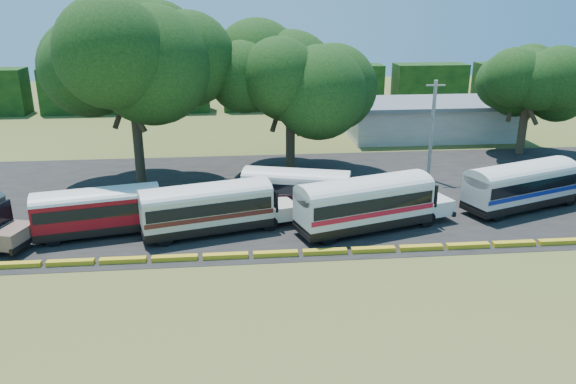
{
  "coord_description": "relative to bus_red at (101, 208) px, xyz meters",
  "views": [
    {
      "loc": [
        -3.76,
        -29.62,
        14.75
      ],
      "look_at": [
        -0.26,
        6.0,
        2.33
      ],
      "focal_mm": 35.0,
      "sensor_mm": 36.0,
      "label": 1
    }
  ],
  "objects": [
    {
      "name": "ground",
      "position": [
        12.5,
        -5.42,
        -1.83
      ],
      "size": [
        160.0,
        160.0,
        0.0
      ],
      "primitive_type": "plane",
      "color": "#40531B",
      "rests_on": "ground"
    },
    {
      "name": "bus_white_blue",
      "position": [
        29.54,
        1.8,
        0.16
      ],
      "size": [
        10.95,
        6.12,
        3.52
      ],
      "rotation": [
        0.0,
        0.0,
        0.35
      ],
      "color": "black",
      "rests_on": "ground"
    },
    {
      "name": "bus_cream_west",
      "position": [
        7.01,
        -0.43,
        0.09
      ],
      "size": [
        10.63,
        5.13,
        3.4
      ],
      "rotation": [
        0.0,
        0.0,
        0.26
      ],
      "color": "black",
      "rests_on": "ground"
    },
    {
      "name": "bus_cream_east",
      "position": [
        13.32,
        3.17,
        -0.07
      ],
      "size": [
        9.73,
        4.79,
        3.11
      ],
      "rotation": [
        0.0,
        0.0,
        -0.27
      ],
      "color": "black",
      "rests_on": "ground"
    },
    {
      "name": "treeline_backdrop",
      "position": [
        12.5,
        42.58,
        1.17
      ],
      "size": [
        130.0,
        4.0,
        6.0
      ],
      "color": "black",
      "rests_on": "ground"
    },
    {
      "name": "utility_pole",
      "position": [
        25.16,
        9.36,
        2.51
      ],
      "size": [
        1.6,
        0.3,
        8.45
      ],
      "color": "gray",
      "rests_on": "ground"
    },
    {
      "name": "tree_west",
      "position": [
        0.9,
        10.6,
        8.72
      ],
      "size": [
        12.04,
        12.04,
        14.99
      ],
      "color": "#362A1B",
      "rests_on": "ground"
    },
    {
      "name": "tree_center",
      "position": [
        13.61,
        12.32,
        6.64
      ],
      "size": [
        10.49,
        10.49,
        12.34
      ],
      "color": "#362A1B",
      "rests_on": "ground"
    },
    {
      "name": "terminal_building",
      "position": [
        30.5,
        24.58,
        0.21
      ],
      "size": [
        19.0,
        9.0,
        4.0
      ],
      "color": "beige",
      "rests_on": "ground"
    },
    {
      "name": "curb",
      "position": [
        12.5,
        -4.42,
        -1.68
      ],
      "size": [
        53.7,
        0.45,
        0.3
      ],
      "color": "gold",
      "rests_on": "ground"
    },
    {
      "name": "bus_red",
      "position": [
        0.0,
        0.0,
        0.0
      ],
      "size": [
        9.97,
        4.35,
        3.19
      ],
      "rotation": [
        0.0,
        0.0,
        0.21
      ],
      "color": "black",
      "rests_on": "ground"
    },
    {
      "name": "bus_white_red",
      "position": [
        17.37,
        -0.96,
        0.25
      ],
      "size": [
        11.45,
        5.94,
        3.67
      ],
      "rotation": [
        0.0,
        0.0,
        0.3
      ],
      "color": "black",
      "rests_on": "ground"
    },
    {
      "name": "asphalt_strip",
      "position": [
        13.5,
        6.58,
        -1.82
      ],
      "size": [
        64.0,
        24.0,
        0.02
      ],
      "primitive_type": "cube",
      "color": "black",
      "rests_on": "ground"
    },
    {
      "name": "tree_east",
      "position": [
        37.07,
        16.65,
        5.56
      ],
      "size": [
        7.86,
        7.86,
        10.32
      ],
      "color": "#362A1B",
      "rests_on": "ground"
    }
  ]
}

